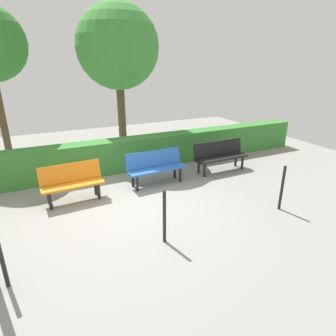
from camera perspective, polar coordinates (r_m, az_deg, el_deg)
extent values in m
plane|color=gray|center=(6.53, -8.02, -7.13)|extent=(16.00, 16.00, 0.00)
cube|color=black|center=(8.31, 10.68, 2.06)|extent=(1.64, 0.45, 0.05)
cube|color=black|center=(8.39, 10.01, 3.96)|extent=(1.64, 0.13, 0.42)
cylinder|color=black|center=(8.68, 14.71, 1.00)|extent=(0.07, 0.07, 0.39)
cylinder|color=black|center=(8.89, 13.46, 1.59)|extent=(0.07, 0.07, 0.39)
cylinder|color=black|center=(7.90, 7.34, -0.44)|extent=(0.07, 0.07, 0.39)
cylinder|color=black|center=(8.14, 6.18, 0.24)|extent=(0.07, 0.07, 0.39)
cube|color=blue|center=(7.30, -2.25, -0.25)|extent=(1.54, 0.48, 0.05)
cube|color=blue|center=(7.38, -2.91, 1.92)|extent=(1.53, 0.18, 0.42)
cylinder|color=black|center=(7.53, 2.48, -1.39)|extent=(0.07, 0.07, 0.39)
cylinder|color=black|center=(7.77, 1.37, -0.65)|extent=(0.07, 0.07, 0.39)
cylinder|color=black|center=(7.04, -6.21, -3.14)|extent=(0.07, 0.07, 0.39)
cylinder|color=black|center=(7.29, -7.09, -2.29)|extent=(0.07, 0.07, 0.39)
cube|color=orange|center=(6.74, -18.56, -3.23)|extent=(1.38, 0.48, 0.05)
cube|color=orange|center=(6.83, -19.08, -0.85)|extent=(1.36, 0.20, 0.42)
cylinder|color=black|center=(6.78, -13.73, -4.60)|extent=(0.07, 0.07, 0.39)
cylinder|color=black|center=(7.05, -14.37, -3.66)|extent=(0.07, 0.07, 0.39)
cylinder|color=black|center=(6.65, -22.60, -6.23)|extent=(0.07, 0.07, 0.39)
cylinder|color=black|center=(6.92, -22.89, -5.20)|extent=(0.07, 0.07, 0.39)
cube|color=#387F33|center=(8.49, -6.43, 3.04)|extent=(11.61, 0.55, 0.93)
cylinder|color=brown|center=(9.92, -9.29, 10.60)|extent=(0.26, 0.26, 2.65)
sphere|color=#3D8C38|center=(9.78, -10.06, 22.82)|extent=(2.60, 2.60, 2.60)
cylinder|color=brown|center=(10.01, -30.37, 8.74)|extent=(0.21, 0.21, 2.85)
cylinder|color=black|center=(6.50, 21.93, -3.76)|extent=(0.06, 0.06, 1.00)
cylinder|color=black|center=(4.98, -0.72, -9.82)|extent=(0.06, 0.06, 1.00)
cylinder|color=black|center=(4.70, -30.50, -15.19)|extent=(0.06, 0.06, 1.00)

